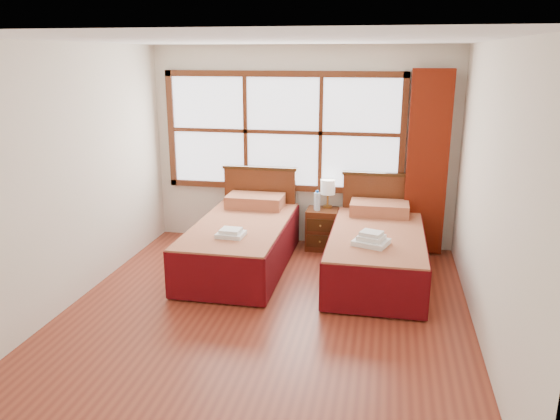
# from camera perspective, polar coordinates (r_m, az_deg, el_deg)

# --- Properties ---
(floor) EXTENTS (4.50, 4.50, 0.00)m
(floor) POSITION_cam_1_polar(r_m,az_deg,el_deg) (5.51, -1.58, -10.77)
(floor) COLOR brown
(floor) RESTS_ON ground
(ceiling) EXTENTS (4.50, 4.50, 0.00)m
(ceiling) POSITION_cam_1_polar(r_m,az_deg,el_deg) (4.92, -1.82, 17.37)
(ceiling) COLOR white
(ceiling) RESTS_ON wall_back
(wall_back) EXTENTS (4.00, 0.00, 4.00)m
(wall_back) POSITION_cam_1_polar(r_m,az_deg,el_deg) (7.23, 2.31, 6.56)
(wall_back) COLOR silver
(wall_back) RESTS_ON floor
(wall_left) EXTENTS (0.00, 4.50, 4.50)m
(wall_left) POSITION_cam_1_polar(r_m,az_deg,el_deg) (5.83, -21.25, 3.21)
(wall_left) COLOR silver
(wall_left) RESTS_ON floor
(wall_right) EXTENTS (0.00, 4.50, 4.50)m
(wall_right) POSITION_cam_1_polar(r_m,az_deg,el_deg) (5.02, 21.17, 1.29)
(wall_right) COLOR silver
(wall_right) RESTS_ON floor
(window) EXTENTS (3.16, 0.06, 1.56)m
(window) POSITION_cam_1_polar(r_m,az_deg,el_deg) (7.21, 0.29, 8.15)
(window) COLOR white
(window) RESTS_ON wall_back
(curtain) EXTENTS (0.50, 0.16, 2.30)m
(curtain) POSITION_cam_1_polar(r_m,az_deg,el_deg) (7.05, 15.11, 4.71)
(curtain) COLOR maroon
(curtain) RESTS_ON wall_back
(bed_left) EXTENTS (1.07, 2.09, 1.04)m
(bed_left) POSITION_cam_1_polar(r_m,az_deg,el_deg) (6.58, -3.98, -3.25)
(bed_left) COLOR #381F0B
(bed_left) RESTS_ON floor
(bed_right) EXTENTS (1.05, 2.07, 1.02)m
(bed_right) POSITION_cam_1_polar(r_m,az_deg,el_deg) (6.37, 10.07, -4.17)
(bed_right) COLOR #381F0B
(bed_right) RESTS_ON floor
(nightstand) EXTENTS (0.40, 0.40, 0.54)m
(nightstand) POSITION_cam_1_polar(r_m,az_deg,el_deg) (7.18, 4.42, -2.00)
(nightstand) COLOR #572713
(nightstand) RESTS_ON floor
(towels_left) EXTENTS (0.30, 0.27, 0.09)m
(towels_left) POSITION_cam_1_polar(r_m,az_deg,el_deg) (6.00, -5.16, -2.42)
(towels_left) COLOR white
(towels_left) RESTS_ON bed_left
(towels_right) EXTENTS (0.42, 0.39, 0.14)m
(towels_right) POSITION_cam_1_polar(r_m,az_deg,el_deg) (5.82, 9.51, -3.05)
(towels_right) COLOR white
(towels_right) RESTS_ON bed_right
(lamp) EXTENTS (0.19, 0.19, 0.37)m
(lamp) POSITION_cam_1_polar(r_m,az_deg,el_deg) (7.15, 5.03, 2.33)
(lamp) COLOR #B5833A
(lamp) RESTS_ON nightstand
(bottle_near) EXTENTS (0.07, 0.07, 0.27)m
(bottle_near) POSITION_cam_1_polar(r_m,az_deg,el_deg) (7.03, 3.94, 0.92)
(bottle_near) COLOR #C2E3FA
(bottle_near) RESTS_ON nightstand
(bottle_far) EXTENTS (0.07, 0.07, 0.25)m
(bottle_far) POSITION_cam_1_polar(r_m,az_deg,el_deg) (7.07, 3.81, 0.95)
(bottle_far) COLOR #C2E3FA
(bottle_far) RESTS_ON nightstand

